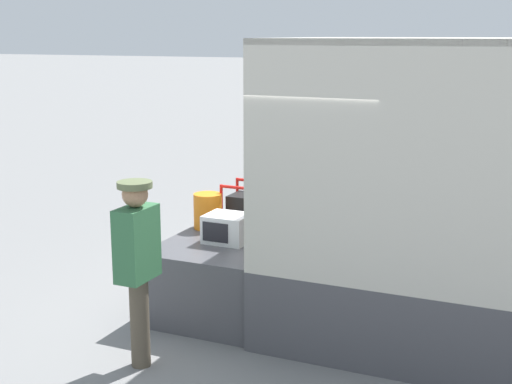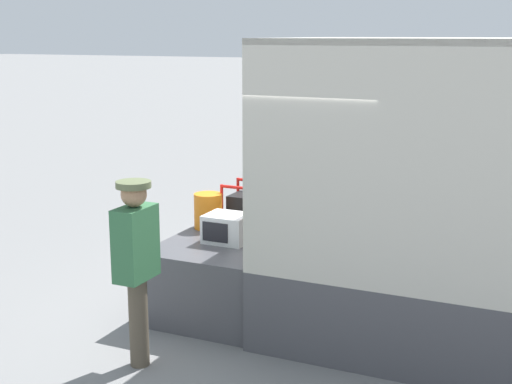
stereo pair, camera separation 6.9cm
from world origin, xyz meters
TOP-DOWN VIEW (x-y plane):
  - ground_plane at (0.00, 0.00)m, footprint 160.00×160.00m
  - tailgate_deck at (-0.63, 0.00)m, footprint 1.26×2.33m
  - microwave at (-0.60, -0.37)m, footprint 0.47×0.42m
  - portable_generator at (-0.64, 0.36)m, footprint 0.58×0.47m
  - orange_bucket at (-1.06, 0.05)m, footprint 0.33×0.33m
  - worker_person at (-0.76, -1.89)m, footprint 0.32×0.44m

SIDE VIEW (x-z plane):
  - ground_plane at x=0.00m, z-range 0.00..0.00m
  - tailgate_deck at x=-0.63m, z-range 0.00..0.81m
  - microwave at x=-0.60m, z-range 0.81..1.12m
  - portable_generator at x=-0.64m, z-range 0.75..1.26m
  - orange_bucket at x=-1.06m, z-range 0.81..1.22m
  - worker_person at x=-0.76m, z-range 0.21..1.97m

